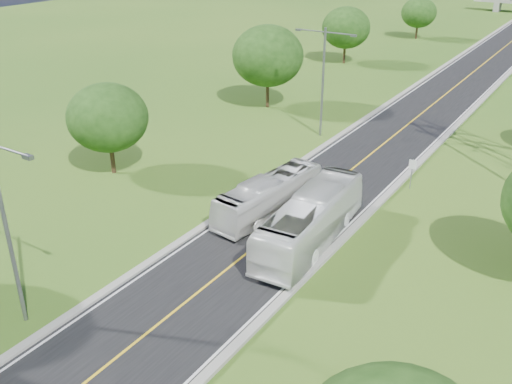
# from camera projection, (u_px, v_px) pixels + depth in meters

# --- Properties ---
(ground) EXTENTS (260.00, 260.00, 0.00)m
(ground) POSITION_uv_depth(u_px,v_px,m) (431.00, 106.00, 62.63)
(ground) COLOR #2E5A19
(ground) RESTS_ON ground
(road) EXTENTS (8.00, 150.00, 0.06)m
(road) POSITION_uv_depth(u_px,v_px,m) (447.00, 93.00, 67.17)
(road) COLOR black
(road) RESTS_ON ground
(curb_left) EXTENTS (0.50, 150.00, 0.22)m
(curb_left) POSITION_uv_depth(u_px,v_px,m) (412.00, 88.00, 69.22)
(curb_left) COLOR gray
(curb_left) RESTS_ON ground
(curb_right) EXTENTS (0.50, 150.00, 0.22)m
(curb_right) POSITION_uv_depth(u_px,v_px,m) (484.00, 98.00, 65.06)
(curb_right) COLOR gray
(curb_right) RESTS_ON ground
(speed_limit_sign) EXTENTS (0.55, 0.09, 2.40)m
(speed_limit_sign) POSITION_uv_depth(u_px,v_px,m) (412.00, 169.00, 42.70)
(speed_limit_sign) COLOR slate
(speed_limit_sign) RESTS_ON ground
(streetlight_near_left) EXTENTS (5.90, 0.25, 10.00)m
(streetlight_near_left) POSITION_uv_depth(u_px,v_px,m) (4.00, 217.00, 26.60)
(streetlight_near_left) COLOR slate
(streetlight_near_left) RESTS_ON ground
(streetlight_mid_left) EXTENTS (5.90, 0.25, 10.00)m
(streetlight_mid_left) POSITION_uv_depth(u_px,v_px,m) (323.00, 73.00, 51.63)
(streetlight_mid_left) COLOR slate
(streetlight_mid_left) RESTS_ON ground
(tree_lb) EXTENTS (6.30, 6.30, 7.33)m
(tree_lb) POSITION_uv_depth(u_px,v_px,m) (108.00, 118.00, 44.19)
(tree_lb) COLOR black
(tree_lb) RESTS_ON ground
(tree_lc) EXTENTS (7.56, 7.56, 8.79)m
(tree_lc) POSITION_uv_depth(u_px,v_px,m) (268.00, 56.00, 59.98)
(tree_lc) COLOR black
(tree_lc) RESTS_ON ground
(tree_ld) EXTENTS (6.72, 6.72, 7.82)m
(tree_ld) POSITION_uv_depth(u_px,v_px,m) (346.00, 28.00, 79.43)
(tree_ld) COLOR black
(tree_ld) RESTS_ON ground
(tree_le) EXTENTS (5.88, 5.88, 6.84)m
(tree_le) POSITION_uv_depth(u_px,v_px,m) (419.00, 13.00, 96.68)
(tree_le) COLOR black
(tree_le) RESTS_ON ground
(bus_outbound) EXTENTS (3.58, 11.81, 3.24)m
(bus_outbound) POSITION_uv_depth(u_px,v_px,m) (311.00, 220.00, 35.30)
(bus_outbound) COLOR white
(bus_outbound) RESTS_ON road
(bus_inbound) EXTENTS (3.38, 9.89, 2.70)m
(bus_inbound) POSITION_uv_depth(u_px,v_px,m) (269.00, 196.00, 39.05)
(bus_inbound) COLOR silver
(bus_inbound) RESTS_ON road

